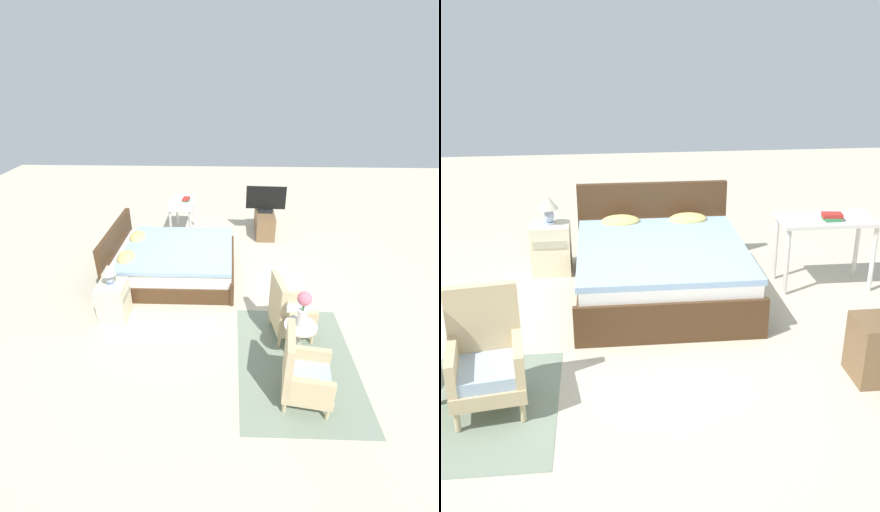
# 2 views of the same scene
# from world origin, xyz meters

# --- Properties ---
(ground_plane) EXTENTS (16.00, 16.00, 0.00)m
(ground_plane) POSITION_xyz_m (0.00, 0.00, 0.00)
(ground_plane) COLOR beige
(floor_rug) EXTENTS (2.10, 1.50, 0.01)m
(floor_rug) POSITION_xyz_m (-1.84, -0.99, 0.00)
(floor_rug) COLOR gray
(floor_rug) RESTS_ON ground_plane
(bed) EXTENTS (1.78, 2.12, 0.96)m
(bed) POSITION_xyz_m (0.20, 0.92, 0.30)
(bed) COLOR #472D19
(bed) RESTS_ON ground_plane
(armchair_by_window_left) EXTENTS (0.61, 0.61, 0.92)m
(armchair_by_window_left) POSITION_xyz_m (-2.38, -0.93, 0.38)
(armchair_by_window_left) COLOR #CCB284
(armchair_by_window_left) RESTS_ON floor_rug
(armchair_by_window_right) EXTENTS (0.62, 0.62, 0.92)m
(armchair_by_window_right) POSITION_xyz_m (-1.30, -0.93, 0.38)
(armchair_by_window_right) COLOR #CCB284
(armchair_by_window_right) RESTS_ON floor_rug
(side_table) EXTENTS (0.40, 0.40, 0.62)m
(side_table) POSITION_xyz_m (-1.84, -0.98, 0.39)
(side_table) COLOR beige
(side_table) RESTS_ON ground_plane
(flower_vase) EXTENTS (0.17, 0.17, 0.48)m
(flower_vase) POSITION_xyz_m (-1.84, -0.98, 0.91)
(flower_vase) COLOR silver
(flower_vase) RESTS_ON side_table
(nightstand) EXTENTS (0.44, 0.41, 0.58)m
(nightstand) POSITION_xyz_m (-0.99, 1.62, 0.29)
(nightstand) COLOR beige
(nightstand) RESTS_ON ground_plane
(table_lamp) EXTENTS (0.22, 0.22, 0.33)m
(table_lamp) POSITION_xyz_m (-0.99, 1.62, 0.80)
(table_lamp) COLOR #9EADC6
(table_lamp) RESTS_ON nightstand
(tv_stand) EXTENTS (0.96, 0.40, 0.53)m
(tv_stand) POSITION_xyz_m (2.07, -0.88, 0.26)
(tv_stand) COLOR brown
(tv_stand) RESTS_ON ground_plane
(tv_flatscreen) EXTENTS (0.22, 0.86, 0.58)m
(tv_flatscreen) POSITION_xyz_m (2.07, -0.88, 0.83)
(tv_flatscreen) COLOR black
(tv_flatscreen) RESTS_ON tv_stand
(vanity_desk) EXTENTS (1.04, 0.52, 0.78)m
(vanity_desk) POSITION_xyz_m (1.98, 0.94, 0.66)
(vanity_desk) COLOR silver
(vanity_desk) RESTS_ON ground_plane
(book_stack) EXTENTS (0.22, 0.16, 0.08)m
(book_stack) POSITION_xyz_m (2.00, 0.86, 0.82)
(book_stack) COLOR #337A47
(book_stack) RESTS_ON vanity_desk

